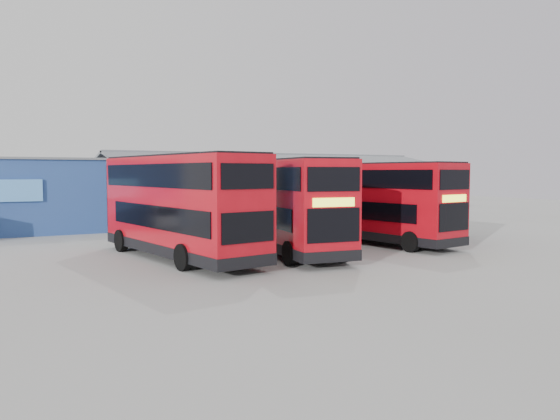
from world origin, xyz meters
The scene contains 7 objects.
ground_plane centered at (0.00, 0.00, 0.00)m, with size 120.00×120.00×0.00m, color #969691.
office_block centered at (-14.00, 17.99, 2.58)m, with size 12.30×8.32×5.12m.
maintenance_shed centered at (8.00, 20.00, 2.60)m, with size 30.50×12.00×5.89m.
double_decker_left centered at (-7.17, 0.88, 2.48)m, with size 4.58×12.02×4.97m.
double_decker_centre centered at (-1.70, 0.36, 2.39)m, with size 4.24×11.60×4.80m.
double_decker_right centered at (4.79, 1.23, 2.34)m, with size 4.16×11.35×4.70m.
single_decker_blue centered at (8.79, 5.87, 1.59)m, with size 4.50×12.10×3.21m.
Camera 1 is at (-15.34, -24.20, 4.17)m, focal length 35.00 mm.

